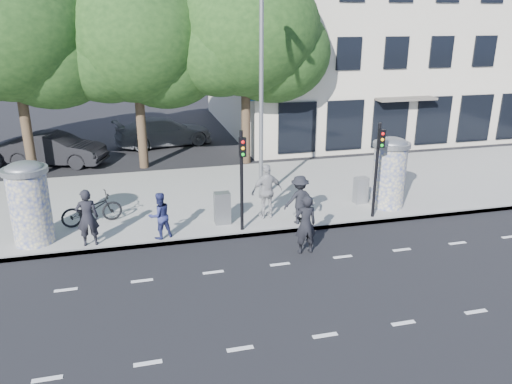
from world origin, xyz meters
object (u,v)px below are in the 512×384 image
object	(u,v)px
ad_column_right	(389,171)
bicycle	(92,209)
cabinet_left	(222,208)
ped_b	(87,218)
ped_c	(160,216)
man_road	(305,224)
ad_column_left	(29,201)
street_lamp	(262,79)
car_right	(164,132)
traffic_pole_near	(242,171)
car_mid	(55,149)
ped_e	(267,191)
ped_d	(300,200)
cabinet_right	(361,190)
traffic_pole_far	(378,161)

from	to	relation	value
ad_column_right	bicycle	distance (m)	10.77
bicycle	cabinet_left	distance (m)	4.49
ped_b	ped_c	bearing A→B (deg)	176.81
ped_c	man_road	world-z (taller)	man_road
ad_column_left	street_lamp	world-z (taller)	street_lamp
ad_column_left	man_road	world-z (taller)	ad_column_left
ad_column_right	car_right	world-z (taller)	ad_column_right
ped_c	bicycle	world-z (taller)	ped_c
traffic_pole_near	cabinet_left	world-z (taller)	traffic_pole_near
ped_c	car_mid	world-z (taller)	ped_c
ad_column_left	ped_e	distance (m)	7.71
man_road	cabinet_left	bearing A→B (deg)	-52.80
traffic_pole_near	car_mid	world-z (taller)	traffic_pole_near
street_lamp	ped_b	distance (m)	7.82
traffic_pole_near	ped_d	xyz separation A→B (m)	(2.05, 0.16, -1.23)
ad_column_left	ped_d	distance (m)	8.69
cabinet_left	traffic_pole_near	bearing A→B (deg)	-55.25
ad_column_right	street_lamp	bearing A→B (deg)	156.27
man_road	cabinet_right	size ratio (longest dim) A/B	1.85
ped_c	car_right	xyz separation A→B (m)	(1.09, 13.08, -0.14)
ped_b	ped_d	distance (m)	6.94
ped_c	ped_d	world-z (taller)	ped_d
ad_column_left	street_lamp	distance (m)	8.90
traffic_pole_near	ped_e	bearing A→B (deg)	39.80
ped_c	man_road	size ratio (longest dim) A/B	0.82
ped_d	man_road	size ratio (longest dim) A/B	0.91
ad_column_right	ped_d	xyz separation A→B (m)	(-3.75, -0.75, -0.53)
ped_b	cabinet_left	distance (m)	4.42
ped_b	car_mid	size ratio (longest dim) A/B	0.38
traffic_pole_far	car_right	size ratio (longest dim) A/B	0.63
man_road	car_right	world-z (taller)	man_road
ped_d	bicycle	xyz separation A→B (m)	(-6.95, 1.66, -0.31)
man_road	bicycle	bearing A→B (deg)	-31.43
ped_c	car_right	bearing A→B (deg)	-116.60
ped_e	cabinet_left	distance (m)	1.70
ped_d	ped_b	bearing A→B (deg)	-4.55
man_road	cabinet_right	world-z (taller)	man_road
bicycle	cabinet_right	bearing A→B (deg)	-107.03
ped_b	car_mid	world-z (taller)	ped_b
man_road	car_mid	world-z (taller)	man_road
bicycle	street_lamp	bearing A→B (deg)	-95.71
street_lamp	man_road	world-z (taller)	street_lamp
ped_d	cabinet_right	distance (m)	3.21
ad_column_right	car_mid	bearing A→B (deg)	143.66
ad_column_left	ad_column_right	world-z (taller)	same
ad_column_right	ped_b	bearing A→B (deg)	-175.49
ad_column_right	ped_b	xyz separation A→B (m)	(-10.69, -0.84, -0.47)
ad_column_left	ad_column_right	xyz separation A→B (m)	(12.40, 0.20, 0.00)
street_lamp	cabinet_right	distance (m)	5.64
ad_column_left	bicycle	world-z (taller)	ad_column_left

